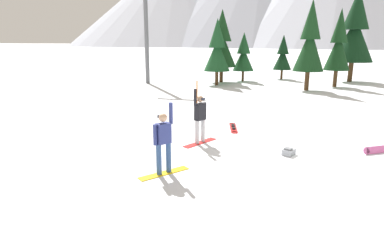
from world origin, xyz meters
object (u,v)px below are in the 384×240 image
pine_tree_short (217,49)px  pine_tree_leaning (355,32)px  loose_snowboard_far_spare (233,128)px  pine_tree_broad (244,55)px  pine_tree_young (339,45)px  snowboarder_foreground (163,141)px  backpack_grey (289,152)px  snowboarder_midground (200,118)px  ski_lift_tower (146,12)px  pine_tree_tall (283,55)px  pine_tree_slender (222,43)px  trail_marker_pole (197,98)px  loose_snowboard_near_right (384,149)px  pine_tree_twin (310,42)px

pine_tree_short → pine_tree_leaning: bearing=26.0°
loose_snowboard_far_spare → pine_tree_leaning: pine_tree_leaning is taller
pine_tree_broad → pine_tree_young: (7.78, -2.03, 0.95)m
snowboarder_foreground → pine_tree_young: size_ratio=0.33×
backpack_grey → pine_tree_young: 19.12m
loose_snowboard_far_spare → pine_tree_broad: 17.66m
snowboarder_midground → ski_lift_tower: ski_lift_tower is taller
snowboarder_foreground → pine_tree_tall: bearing=82.6°
backpack_grey → pine_tree_slender: 20.22m
snowboarder_midground → trail_marker_pole: snowboarder_midground is taller
snowboarder_midground → pine_tree_short: size_ratio=0.37×
loose_snowboard_near_right → pine_tree_tall: 22.28m
snowboarder_midground → pine_tree_twin: size_ratio=0.31×
loose_snowboard_far_spare → pine_tree_leaning: (8.23, 19.59, 4.50)m
loose_snowboard_far_spare → pine_tree_short: size_ratio=0.32×
backpack_grey → pine_tree_leaning: size_ratio=0.07×
loose_snowboard_near_right → pine_tree_short: 18.31m
pine_tree_young → loose_snowboard_far_spare: bearing=-112.3°
loose_snowboard_near_right → backpack_grey: (-3.17, -1.11, -0.01)m
trail_marker_pole → pine_tree_twin: bearing=59.2°
snowboarder_foreground → ski_lift_tower: 21.55m
snowboarder_midground → loose_snowboard_far_spare: bearing=69.4°
pine_tree_broad → pine_tree_short: bearing=-118.1°
pine_tree_tall → ski_lift_tower: size_ratio=0.40×
pine_tree_young → pine_tree_twin: pine_tree_twin is taller
pine_tree_tall → pine_tree_short: bearing=-131.6°
pine_tree_short → pine_tree_young: bearing=8.5°
snowboarder_midground → pine_tree_tall: (3.00, 22.49, 1.37)m
trail_marker_pole → pine_tree_twin: size_ratio=0.26×
pine_tree_leaning → loose_snowboard_far_spare: bearing=-112.8°
snowboarder_midground → pine_tree_broad: 19.94m
trail_marker_pole → pine_tree_young: bearing=56.6°
loose_snowboard_far_spare → backpack_grey: backpack_grey is taller
pine_tree_tall → pine_tree_leaning: bearing=-4.2°
loose_snowboard_far_spare → backpack_grey: bearing=-53.1°
backpack_grey → snowboarder_midground: bearing=170.3°
pine_tree_short → pine_tree_twin: size_ratio=0.83×
loose_snowboard_far_spare → pine_tree_young: pine_tree_young is taller
pine_tree_short → pine_tree_twin: pine_tree_twin is taller
pine_tree_twin → backpack_grey: bearing=-96.1°
backpack_grey → pine_tree_leaning: 23.77m
pine_tree_tall → pine_tree_slender: size_ratio=0.67×
snowboarder_foreground → pine_tree_short: 19.71m
pine_tree_tall → pine_tree_young: 6.37m
snowboarder_foreground → pine_tree_slender: pine_tree_slender is taller
pine_tree_broad → ski_lift_tower: 9.61m
snowboarder_foreground → pine_tree_slender: (-2.06, 21.70, 2.54)m
snowboarder_foreground → trail_marker_pole: (-0.98, 7.95, -0.10)m
snowboarder_midground → loose_snowboard_near_right: (6.33, 0.57, -0.85)m
snowboarder_midground → pine_tree_broad: pine_tree_broad is taller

